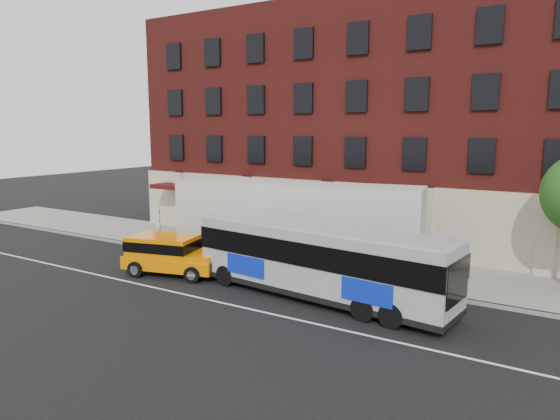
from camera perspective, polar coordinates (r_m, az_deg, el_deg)
The scene contains 9 objects.
ground at distance 22.23m, azimuth -8.79°, elevation -10.27°, with size 120.00×120.00×0.00m, color black.
sidewalk at distance 29.32m, azimuth 2.72°, elevation -5.22°, with size 60.00×6.00×0.15m, color gray.
kerb at distance 26.82m, azimuth -0.41°, elevation -6.58°, with size 60.00×0.25×0.15m, color gray.
lane_line at distance 22.59m, azimuth -7.95°, elevation -9.91°, with size 60.00×0.12×0.01m, color silver.
building at distance 35.55m, azimuth 9.08°, elevation 9.43°, with size 30.00×12.10×15.00m.
sign_pole at distance 31.83m, azimuth -13.36°, elevation -1.77°, with size 0.30×0.20×2.50m.
city_bus at distance 22.04m, azimuth 4.46°, elevation -5.46°, with size 12.10×3.81×3.26m.
yellow_suv at distance 26.44m, azimuth -12.32°, elevation -4.67°, with size 5.29×3.15×1.97m.
shipping_container at distance 27.50m, azimuth 1.75°, elevation -1.65°, with size 13.59×4.98×4.44m.
Camera 1 is at (13.71, -15.87, 7.36)m, focal length 32.71 mm.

